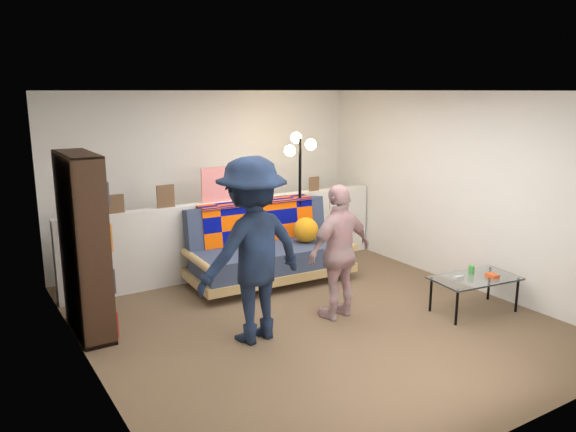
# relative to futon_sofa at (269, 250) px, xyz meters

# --- Properties ---
(ground) EXTENTS (5.00, 5.00, 0.00)m
(ground) POSITION_rel_futon_sofa_xyz_m (-0.26, -1.26, -0.41)
(ground) COLOR brown
(ground) RESTS_ON ground
(room_shell) EXTENTS (4.60, 5.05, 2.45)m
(room_shell) POSITION_rel_futon_sofa_xyz_m (-0.26, -0.79, 1.26)
(room_shell) COLOR silver
(room_shell) RESTS_ON ground
(half_wall_ledge) EXTENTS (4.45, 0.15, 1.00)m
(half_wall_ledge) POSITION_rel_futon_sofa_xyz_m (-0.26, 0.54, 0.09)
(half_wall_ledge) COLOR silver
(half_wall_ledge) RESTS_ON ground
(ledge_decor) EXTENTS (2.97, 0.02, 0.45)m
(ledge_decor) POSITION_rel_futon_sofa_xyz_m (-0.48, 0.52, 0.76)
(ledge_decor) COLOR brown
(ledge_decor) RESTS_ON half_wall_ledge
(futon_sofa) EXTENTS (2.10, 1.08, 0.89)m
(futon_sofa) POSITION_rel_futon_sofa_xyz_m (0.00, 0.00, 0.00)
(futon_sofa) COLOR tan
(futon_sofa) RESTS_ON ground
(bookshelf) EXTENTS (0.30, 0.91, 1.82)m
(bookshelf) POSITION_rel_futon_sofa_xyz_m (-2.34, -0.39, 0.44)
(bookshelf) COLOR black
(bookshelf) RESTS_ON ground
(coffee_table) EXTENTS (1.00, 0.63, 0.49)m
(coffee_table) POSITION_rel_futon_sofa_xyz_m (1.40, -2.10, -0.04)
(coffee_table) COLOR black
(coffee_table) RESTS_ON ground
(floor_lamp) EXTENTS (0.42, 0.33, 1.86)m
(floor_lamp) POSITION_rel_futon_sofa_xyz_m (0.61, 0.24, 0.91)
(floor_lamp) COLOR black
(floor_lamp) RESTS_ON ground
(person_left) EXTENTS (1.26, 0.84, 1.81)m
(person_left) POSITION_rel_futon_sofa_xyz_m (-1.00, -1.40, 0.49)
(person_left) COLOR black
(person_left) RESTS_ON ground
(person_right) EXTENTS (0.89, 0.47, 1.45)m
(person_right) POSITION_rel_futon_sofa_xyz_m (0.05, -1.41, 0.31)
(person_right) COLOR pink
(person_right) RESTS_ON ground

